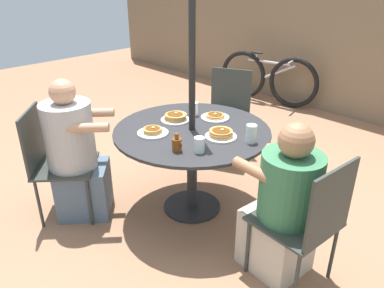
{
  "coord_description": "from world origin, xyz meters",
  "views": [
    {
      "loc": [
        1.91,
        -1.87,
        1.88
      ],
      "look_at": [
        0.0,
        0.0,
        0.6
      ],
      "focal_mm": 35.0,
      "sensor_mm": 36.0,
      "label": 1
    }
  ],
  "objects_px": {
    "patio_chair_south": "(52,158)",
    "syrup_bottle": "(177,144)",
    "pancake_plate_a": "(175,118)",
    "bicycle": "(267,78)",
    "patio_table": "(192,142)",
    "diner_south": "(76,157)",
    "patio_chair_east": "(227,109)",
    "drinking_glass_b": "(199,145)",
    "patio_chair_north": "(308,218)",
    "pancake_plate_c": "(215,117)",
    "coffee_cup": "(193,109)",
    "drinking_glass_a": "(251,134)",
    "diner_north": "(283,209)",
    "pancake_plate_d": "(153,132)",
    "pancake_plate_b": "(221,134)"
  },
  "relations": [
    {
      "from": "coffee_cup",
      "to": "diner_north",
      "type": "bearing_deg",
      "value": -14.94
    },
    {
      "from": "diner_north",
      "to": "drinking_glass_b",
      "type": "distance_m",
      "value": 0.69
    },
    {
      "from": "bicycle",
      "to": "drinking_glass_b",
      "type": "bearing_deg",
      "value": -75.6
    },
    {
      "from": "diner_north",
      "to": "drinking_glass_b",
      "type": "relative_size",
      "value": 10.01
    },
    {
      "from": "pancake_plate_a",
      "to": "bicycle",
      "type": "height_order",
      "value": "pancake_plate_a"
    },
    {
      "from": "patio_chair_south",
      "to": "bicycle",
      "type": "bearing_deg",
      "value": 137.88
    },
    {
      "from": "patio_chair_north",
      "to": "diner_south",
      "type": "bearing_deg",
      "value": 114.56
    },
    {
      "from": "diner_north",
      "to": "pancake_plate_a",
      "type": "bearing_deg",
      "value": 89.86
    },
    {
      "from": "diner_south",
      "to": "pancake_plate_c",
      "type": "bearing_deg",
      "value": 100.73
    },
    {
      "from": "diner_north",
      "to": "pancake_plate_b",
      "type": "relative_size",
      "value": 4.56
    },
    {
      "from": "pancake_plate_c",
      "to": "drinking_glass_a",
      "type": "height_order",
      "value": "drinking_glass_a"
    },
    {
      "from": "bicycle",
      "to": "patio_table",
      "type": "bearing_deg",
      "value": -79.0
    },
    {
      "from": "pancake_plate_a",
      "to": "coffee_cup",
      "type": "bearing_deg",
      "value": 86.21
    },
    {
      "from": "patio_chair_north",
      "to": "bicycle",
      "type": "height_order",
      "value": "patio_chair_north"
    },
    {
      "from": "pancake_plate_d",
      "to": "patio_table",
      "type": "bearing_deg",
      "value": 62.74
    },
    {
      "from": "pancake_plate_b",
      "to": "pancake_plate_c",
      "type": "bearing_deg",
      "value": 138.83
    },
    {
      "from": "patio_table",
      "to": "diner_south",
      "type": "xyz_separation_m",
      "value": [
        -0.6,
        -0.7,
        -0.1
      ]
    },
    {
      "from": "patio_chair_east",
      "to": "drinking_glass_b",
      "type": "bearing_deg",
      "value": 97.06
    },
    {
      "from": "pancake_plate_a",
      "to": "coffee_cup",
      "type": "relative_size",
      "value": 2.07
    },
    {
      "from": "patio_chair_east",
      "to": "pancake_plate_d",
      "type": "height_order",
      "value": "patio_chair_east"
    },
    {
      "from": "patio_chair_north",
      "to": "pancake_plate_b",
      "type": "bearing_deg",
      "value": 85.48
    },
    {
      "from": "diner_north",
      "to": "patio_chair_south",
      "type": "relative_size",
      "value": 1.18
    },
    {
      "from": "patio_chair_north",
      "to": "bicycle",
      "type": "relative_size",
      "value": 0.61
    },
    {
      "from": "patio_chair_east",
      "to": "diner_south",
      "type": "xyz_separation_m",
      "value": [
        -0.12,
        -1.69,
        0.0
      ]
    },
    {
      "from": "drinking_glass_b",
      "to": "drinking_glass_a",
      "type": "bearing_deg",
      "value": 68.37
    },
    {
      "from": "patio_chair_south",
      "to": "syrup_bottle",
      "type": "relative_size",
      "value": 6.99
    },
    {
      "from": "diner_north",
      "to": "patio_chair_south",
      "type": "height_order",
      "value": "diner_north"
    },
    {
      "from": "patio_table",
      "to": "diner_south",
      "type": "distance_m",
      "value": 0.92
    },
    {
      "from": "syrup_bottle",
      "to": "pancake_plate_c",
      "type": "bearing_deg",
      "value": 109.64
    },
    {
      "from": "pancake_plate_d",
      "to": "bicycle",
      "type": "xyz_separation_m",
      "value": [
        -1.02,
        2.97,
        -0.37
      ]
    },
    {
      "from": "pancake_plate_a",
      "to": "syrup_bottle",
      "type": "relative_size",
      "value": 1.81
    },
    {
      "from": "drinking_glass_a",
      "to": "bicycle",
      "type": "height_order",
      "value": "drinking_glass_a"
    },
    {
      "from": "patio_chair_east",
      "to": "pancake_plate_a",
      "type": "xyz_separation_m",
      "value": [
        0.26,
        -0.97,
        0.24
      ]
    },
    {
      "from": "pancake_plate_a",
      "to": "pancake_plate_b",
      "type": "height_order",
      "value": "pancake_plate_a"
    },
    {
      "from": "diner_north",
      "to": "bicycle",
      "type": "relative_size",
      "value": 0.72
    },
    {
      "from": "pancake_plate_c",
      "to": "patio_chair_east",
      "type": "bearing_deg",
      "value": 123.15
    },
    {
      "from": "diner_north",
      "to": "coffee_cup",
      "type": "distance_m",
      "value": 1.2
    },
    {
      "from": "patio_chair_south",
      "to": "pancake_plate_d",
      "type": "bearing_deg",
      "value": 84.89
    },
    {
      "from": "coffee_cup",
      "to": "diner_south",
      "type": "bearing_deg",
      "value": -113.1
    },
    {
      "from": "patio_chair_north",
      "to": "pancake_plate_c",
      "type": "bearing_deg",
      "value": 75.77
    },
    {
      "from": "pancake_plate_a",
      "to": "pancake_plate_c",
      "type": "xyz_separation_m",
      "value": [
        0.19,
        0.27,
        -0.01
      ]
    },
    {
      "from": "patio_chair_north",
      "to": "pancake_plate_b",
      "type": "height_order",
      "value": "patio_chair_north"
    },
    {
      "from": "pancake_plate_d",
      "to": "coffee_cup",
      "type": "relative_size",
      "value": 2.07
    },
    {
      "from": "diner_south",
      "to": "drinking_glass_a",
      "type": "distance_m",
      "value": 1.38
    },
    {
      "from": "patio_chair_north",
      "to": "syrup_bottle",
      "type": "relative_size",
      "value": 6.99
    },
    {
      "from": "pancake_plate_a",
      "to": "patio_table",
      "type": "bearing_deg",
      "value": -5.77
    },
    {
      "from": "patio_chair_north",
      "to": "drinking_glass_b",
      "type": "relative_size",
      "value": 8.45
    },
    {
      "from": "patio_chair_north",
      "to": "diner_north",
      "type": "xyz_separation_m",
      "value": [
        -0.18,
        0.02,
        -0.03
      ]
    },
    {
      "from": "diner_north",
      "to": "pancake_plate_d",
      "type": "bearing_deg",
      "value": 105.5
    },
    {
      "from": "patio_chair_north",
      "to": "coffee_cup",
      "type": "relative_size",
      "value": 7.97
    }
  ]
}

